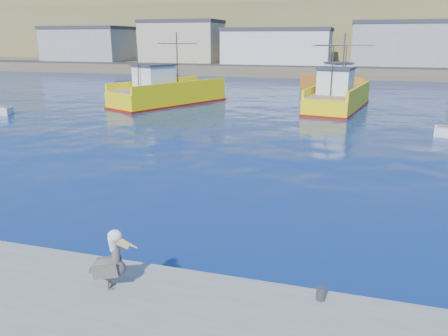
{
  "coord_description": "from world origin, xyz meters",
  "views": [
    {
      "loc": [
        3.32,
        -11.92,
        5.95
      ],
      "look_at": [
        -1.13,
        3.22,
        1.25
      ],
      "focal_mm": 35.0,
      "sensor_mm": 36.0,
      "label": 1
    }
  ],
  "objects_px": {
    "boat_orange": "(332,83)",
    "pelican": "(110,263)",
    "trawler_yellow_b": "(338,98)",
    "trawler_yellow_a": "(167,93)"
  },
  "relations": [
    {
      "from": "boat_orange",
      "to": "pelican",
      "type": "distance_m",
      "value": 44.63
    },
    {
      "from": "trawler_yellow_b",
      "to": "pelican",
      "type": "bearing_deg",
      "value": -96.62
    },
    {
      "from": "boat_orange",
      "to": "pelican",
      "type": "bearing_deg",
      "value": -93.28
    },
    {
      "from": "boat_orange",
      "to": "trawler_yellow_b",
      "type": "bearing_deg",
      "value": -85.1
    },
    {
      "from": "trawler_yellow_a",
      "to": "boat_orange",
      "type": "xyz_separation_m",
      "value": [
        14.27,
        14.54,
        -0.01
      ]
    },
    {
      "from": "trawler_yellow_a",
      "to": "boat_orange",
      "type": "bearing_deg",
      "value": 45.55
    },
    {
      "from": "trawler_yellow_b",
      "to": "pelican",
      "type": "distance_m",
      "value": 31.79
    },
    {
      "from": "trawler_yellow_b",
      "to": "boat_orange",
      "type": "height_order",
      "value": "trawler_yellow_b"
    },
    {
      "from": "trawler_yellow_a",
      "to": "pelican",
      "type": "relative_size",
      "value": 8.56
    },
    {
      "from": "boat_orange",
      "to": "pelican",
      "type": "xyz_separation_m",
      "value": [
        -2.55,
        -44.56,
        0.06
      ]
    }
  ]
}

